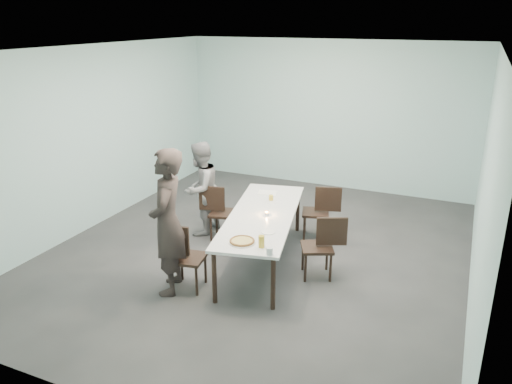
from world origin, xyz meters
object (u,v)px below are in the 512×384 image
at_px(side_plate, 268,232).
at_px(beer_glass, 261,241).
at_px(chair_near_left, 182,253).
at_px(diner_far, 201,189).
at_px(amber_tumbler, 271,198).
at_px(chair_far_right, 321,209).
at_px(diner_near, 168,222).
at_px(tealight, 267,214).
at_px(water_tumbler, 269,251).
at_px(chair_far_left, 219,209).
at_px(table, 262,218).
at_px(pizza, 242,241).
at_px(chair_near_right, 323,243).

relative_size(side_plate, beer_glass, 1.20).
relative_size(chair_near_left, side_plate, 4.83).
bearing_deg(side_plate, diner_far, 145.87).
distance_m(side_plate, amber_tumbler, 1.21).
height_order(chair_far_right, diner_near, diner_near).
bearing_deg(diner_near, amber_tumbler, 137.38).
bearing_deg(tealight, diner_far, 157.94).
relative_size(side_plate, water_tumbler, 2.00).
relative_size(diner_near, side_plate, 10.66).
height_order(diner_far, water_tumbler, diner_far).
bearing_deg(amber_tumbler, chair_near_left, -108.97).
distance_m(chair_far_left, side_plate, 1.68).
distance_m(table, chair_far_left, 1.10).
bearing_deg(pizza, diner_near, -165.48).
bearing_deg(beer_glass, chair_near_right, 61.11).
xyz_separation_m(chair_far_right, amber_tumbler, (-0.63, -0.58, 0.29)).
bearing_deg(pizza, chair_near_right, 49.24).
relative_size(chair_far_right, pizza, 2.56).
bearing_deg(beer_glass, table, 112.58).
bearing_deg(chair_near_right, water_tumbler, 47.77).
bearing_deg(chair_near_left, amber_tumbler, 61.50).
distance_m(table, water_tumbler, 1.29).
bearing_deg(beer_glass, chair_near_left, -174.98).
height_order(diner_far, pizza, diner_far).
bearing_deg(water_tumbler, diner_far, 138.28).
relative_size(chair_near_left, amber_tumbler, 10.88).
bearing_deg(water_tumbler, diner_near, -177.06).
height_order(chair_far_right, amber_tumbler, chair_far_right).
bearing_deg(diner_near, table, 125.45).
relative_size(diner_far, tealight, 27.55).
height_order(water_tumbler, amber_tumbler, water_tumbler).
bearing_deg(side_plate, beer_glass, -78.10).
height_order(chair_near_right, amber_tumbler, chair_near_right).
xyz_separation_m(table, tealight, (0.08, -0.01, 0.08)).
relative_size(chair_far_left, chair_far_right, 1.00).
bearing_deg(water_tumbler, pizza, 158.86).
height_order(beer_glass, tealight, beer_glass).
bearing_deg(side_plate, chair_near_right, 39.45).
height_order(diner_near, beer_glass, diner_near).
bearing_deg(pizza, chair_near_left, -171.85).
xyz_separation_m(table, diner_near, (-0.78, -1.21, 0.27)).
xyz_separation_m(diner_far, pizza, (1.47, -1.53, -0.00)).
relative_size(table, chair_near_right, 3.14).
distance_m(chair_far_left, water_tumbler, 2.27).
distance_m(chair_near_left, chair_far_right, 2.55).
distance_m(chair_near_left, water_tumbler, 1.29).
distance_m(chair_far_right, diner_near, 2.75).
bearing_deg(chair_far_left, tealight, -38.70).
bearing_deg(amber_tumbler, water_tumbler, -68.45).
xyz_separation_m(table, pizza, (0.14, -0.97, 0.08)).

